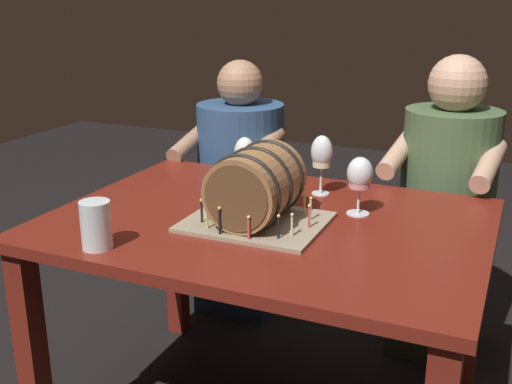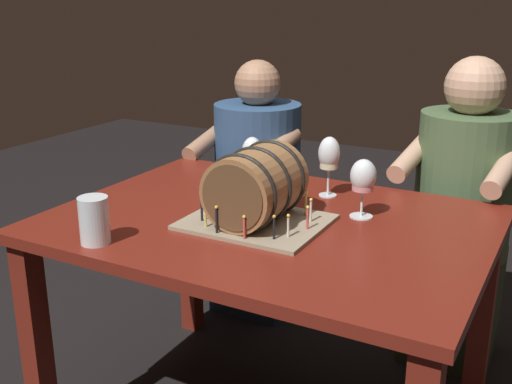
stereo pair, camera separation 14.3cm
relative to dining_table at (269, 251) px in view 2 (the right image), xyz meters
The scene contains 8 objects.
dining_table is the anchor object (origin of this frame).
barrel_cake 0.23m from the dining_table, 102.38° to the right, with size 0.41×0.33×0.24m.
wine_glass_rose 0.37m from the dining_table, 31.30° to the left, with size 0.08×0.08×0.18m.
wine_glass_red 0.36m from the dining_table, 129.85° to the left, with size 0.07×0.07×0.20m.
wine_glass_white 0.39m from the dining_table, 76.14° to the left, with size 0.07×0.07×0.21m.
beer_pint 0.55m from the dining_table, 129.52° to the right, with size 0.08×0.08×0.13m.
person_seated_left 0.87m from the dining_table, 120.83° to the left, with size 0.41×0.48×1.14m.
person_seated_right 0.86m from the dining_table, 59.19° to the left, with size 0.42×0.51×1.20m.
Camera 2 is at (0.82, -1.59, 1.41)m, focal length 43.71 mm.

